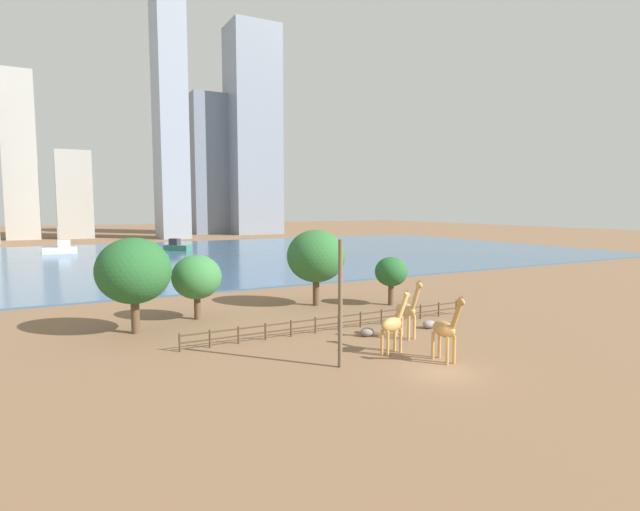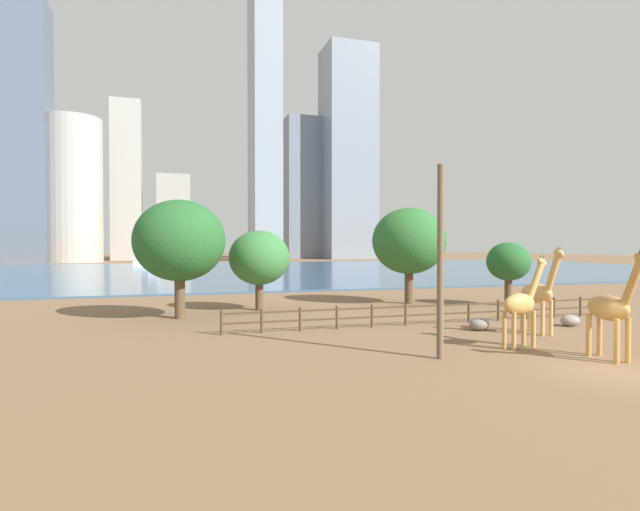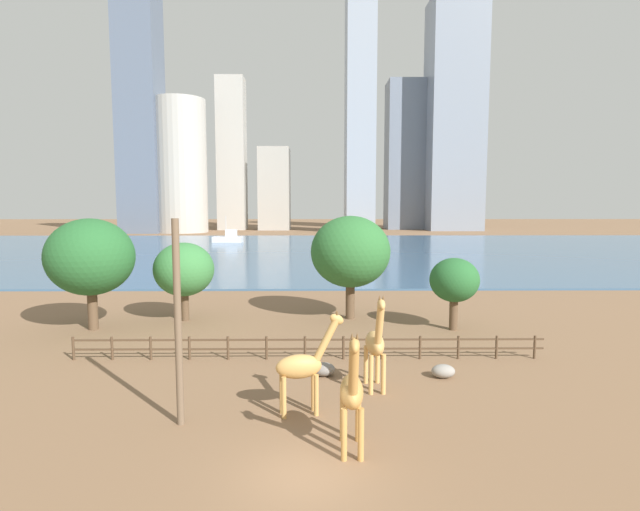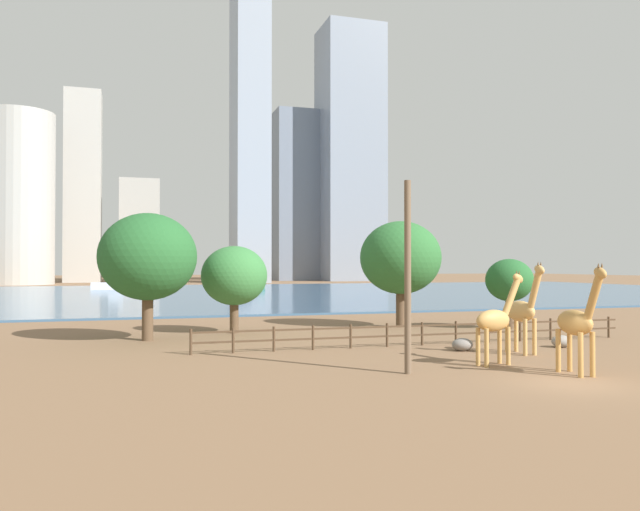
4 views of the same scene
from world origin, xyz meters
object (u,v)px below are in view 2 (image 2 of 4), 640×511
Objects in this scene: utility_pole at (440,262)px; boulder_by_pole at (479,324)px; boat_sailboat at (151,262)px; tree_center_broad at (180,241)px; tree_right_tall at (259,258)px; tree_left_small at (409,241)px; boat_ferry at (264,262)px; giraffe_companion at (539,293)px; giraffe_young at (522,304)px; boulder_near_fence at (570,320)px; tree_left_large at (509,262)px; giraffe_tall at (611,308)px.

utility_pole reaches higher than boulder_by_pole.
boulder_by_pole is 0.17× the size of boat_sailboat.
tree_center_broad is 1.32× the size of tree_right_tall.
boulder_by_pole is 13.65m from tree_left_small.
boulder_by_pole is at bearing -99.89° from tree_left_small.
boat_ferry is 23.45m from boat_sailboat.
giraffe_young is at bearing -54.33° from giraffe_companion.
tree_left_large reaches higher than boulder_near_fence.
tree_left_small reaches higher than boat_sailboat.
tree_left_large reaches higher than giraffe_companion.
giraffe_young is (-1.75, 3.22, -0.13)m from giraffe_tall.
tree_left_large is 0.64× the size of tree_left_small.
tree_left_large is (8.21, 16.95, 1.25)m from giraffe_tall.
boat_sailboat is at bearing 106.49° from boulder_near_fence.
boat_ferry is (-5.52, 72.63, -2.28)m from tree_left_large.
tree_right_tall is (-4.38, 17.59, -0.23)m from utility_pole.
giraffe_companion is 0.95× the size of tree_left_large.
giraffe_companion is 0.58× the size of utility_pole.
giraffe_companion reaches higher than giraffe_tall.
giraffe_companion is 14.79m from tree_left_small.
tree_right_tall reaches higher than boulder_by_pole.
tree_left_small is (12.27, 0.48, 1.25)m from tree_right_tall.
tree_left_large is 24.77m from tree_center_broad.
boulder_near_fence is at bearing -108.18° from tree_left_large.
boat_ferry is at bearing 88.91° from tree_left_small.
tree_center_broad is at bearing 95.64° from boat_sailboat.
tree_left_large reaches higher than boat_ferry.
giraffe_companion is 0.77× the size of boat_ferry.
giraffe_companion is at bearing 166.99° from giraffe_tall.
boulder_by_pole is 16.14m from tree_right_tall.
giraffe_tall is 0.57× the size of utility_pole.
boat_ferry is (2.69, 89.58, -1.03)m from giraffe_tall.
utility_pole reaches higher than giraffe_companion.
boulder_near_fence is 0.15× the size of tree_left_small.
giraffe_companion is 21.51m from tree_center_broad.
giraffe_companion is 4.04× the size of boulder_near_fence.
giraffe_young is (-3.27, -2.66, -0.16)m from giraffe_companion.
giraffe_tall reaches higher than boulder_near_fence.
boat_ferry is at bearing 78.97° from tree_right_tall.
boulder_by_pole is at bearing 105.57° from boat_sailboat.
giraffe_young is 4.94m from boulder_by_pole.
utility_pole is 1.21× the size of boat_sailboat.
boat_ferry reaches higher than boulder_near_fence.
giraffe_young is 19.11m from tree_right_tall.
tree_left_small is at bearing -42.36° from boat_ferry.
boulder_near_fence is (3.58, 1.57, -1.84)m from giraffe_companion.
giraffe_companion is 8.97m from utility_pole.
tree_center_broad is (-15.68, 9.51, 4.65)m from boulder_by_pole.
tree_left_large reaches higher than giraffe_young.
giraffe_tall is 1.08× the size of giraffe_young.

